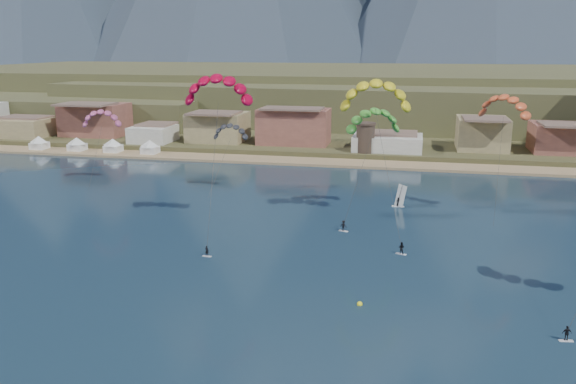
{
  "coord_description": "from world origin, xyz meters",
  "views": [
    {
      "loc": [
        18.88,
        -55.32,
        32.37
      ],
      "look_at": [
        0.0,
        32.0,
        10.0
      ],
      "focal_mm": 36.97,
      "sensor_mm": 36.0,
      "label": 1
    }
  ],
  "objects_px": {
    "buoy": "(360,304)",
    "watchtower": "(365,137)",
    "kitesurfer_green": "(374,118)",
    "windsurfer": "(399,200)",
    "kitesurfer_red": "(218,85)",
    "kitesurfer_yellow": "(376,91)"
  },
  "relations": [
    {
      "from": "buoy",
      "to": "kitesurfer_green",
      "type": "bearing_deg",
      "value": 92.71
    },
    {
      "from": "buoy",
      "to": "kitesurfer_yellow",
      "type": "bearing_deg",
      "value": 92.1
    },
    {
      "from": "watchtower",
      "to": "kitesurfer_green",
      "type": "distance_m",
      "value": 58.31
    },
    {
      "from": "watchtower",
      "to": "windsurfer",
      "type": "height_order",
      "value": "watchtower"
    },
    {
      "from": "kitesurfer_green",
      "to": "kitesurfer_yellow",
      "type": "bearing_deg",
      "value": -83.81
    },
    {
      "from": "kitesurfer_red",
      "to": "kitesurfer_yellow",
      "type": "xyz_separation_m",
      "value": [
        26.25,
        8.8,
        -1.27
      ]
    },
    {
      "from": "kitesurfer_red",
      "to": "windsurfer",
      "type": "height_order",
      "value": "kitesurfer_red"
    },
    {
      "from": "buoy",
      "to": "watchtower",
      "type": "bearing_deg",
      "value": 94.66
    },
    {
      "from": "kitesurfer_green",
      "to": "windsurfer",
      "type": "relative_size",
      "value": 5.08
    },
    {
      "from": "kitesurfer_yellow",
      "to": "kitesurfer_green",
      "type": "height_order",
      "value": "kitesurfer_yellow"
    },
    {
      "from": "windsurfer",
      "to": "kitesurfer_yellow",
      "type": "bearing_deg",
      "value": -110.19
    },
    {
      "from": "windsurfer",
      "to": "watchtower",
      "type": "bearing_deg",
      "value": 102.76
    },
    {
      "from": "watchtower",
      "to": "kitesurfer_green",
      "type": "bearing_deg",
      "value": -83.89
    },
    {
      "from": "watchtower",
      "to": "windsurfer",
      "type": "relative_size",
      "value": 1.91
    },
    {
      "from": "watchtower",
      "to": "buoy",
      "type": "bearing_deg",
      "value": -85.34
    },
    {
      "from": "watchtower",
      "to": "kitesurfer_green",
      "type": "relative_size",
      "value": 0.38
    },
    {
      "from": "watchtower",
      "to": "windsurfer",
      "type": "distance_m",
      "value": 51.78
    },
    {
      "from": "kitesurfer_green",
      "to": "buoy",
      "type": "height_order",
      "value": "kitesurfer_green"
    },
    {
      "from": "kitesurfer_yellow",
      "to": "buoy",
      "type": "relative_size",
      "value": 41.09
    },
    {
      "from": "buoy",
      "to": "windsurfer",
      "type": "bearing_deg",
      "value": 86.12
    },
    {
      "from": "watchtower",
      "to": "kitesurfer_yellow",
      "type": "bearing_deg",
      "value": -83.88
    },
    {
      "from": "kitesurfer_green",
      "to": "windsurfer",
      "type": "bearing_deg",
      "value": 50.08
    }
  ]
}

